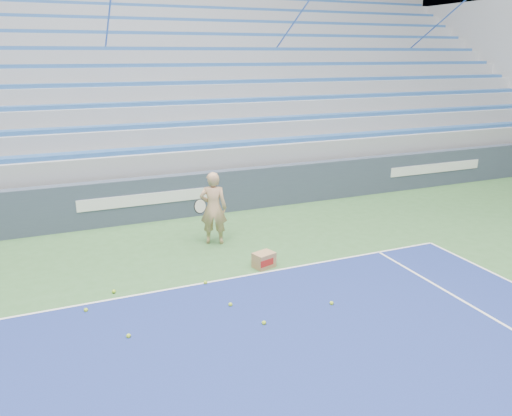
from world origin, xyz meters
The scene contains 11 objects.
sponsor_barrier centered at (0.00, 15.88, 0.55)m, with size 30.00×0.32×1.10m.
bleachers centered at (0.00, 21.60, 2.36)m, with size 31.00×9.15×7.30m.
tennis_player centered at (1.10, 13.76, 0.81)m, with size 0.95×0.91×1.61m.
ball_box centered at (1.59, 12.15, 0.15)m, with size 0.47×0.41×0.30m.
tennis_ball_0 centered at (0.31, 11.85, 0.03)m, with size 0.07×0.07×0.07m, color #B1DB2C.
tennis_ball_1 centered at (0.72, 10.15, 0.03)m, with size 0.07×0.07×0.07m, color #B1DB2C.
tennis_ball_2 centered at (2.01, 10.29, 0.03)m, with size 0.07×0.07×0.07m, color #B1DB2C.
tennis_ball_3 centered at (-1.77, 11.63, 0.03)m, with size 0.07×0.07×0.07m, color #B1DB2C.
tennis_ball_4 centered at (-1.26, 10.58, 0.03)m, with size 0.07×0.07×0.07m, color #B1DB2C.
tennis_ball_5 centered at (-1.27, 12.13, 0.03)m, with size 0.07×0.07×0.07m, color #B1DB2C.
tennis_ball_6 centered at (0.44, 10.90, 0.03)m, with size 0.07×0.07×0.07m, color #B1DB2C.
Camera 1 is at (-2.02, 3.92, 3.99)m, focal length 35.00 mm.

